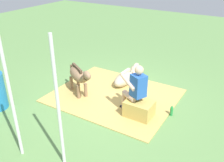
{
  "coord_description": "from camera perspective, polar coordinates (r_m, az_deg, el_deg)",
  "views": [
    {
      "loc": [
        -3.05,
        4.9,
        3.39
      ],
      "look_at": [
        -0.08,
        0.04,
        0.55
      ],
      "focal_mm": 40.36,
      "sensor_mm": 36.0,
      "label": 1
    }
  ],
  "objects": [
    {
      "name": "ground_plane",
      "position": [
        6.7,
        -0.45,
        -3.93
      ],
      "size": [
        24.0,
        24.0,
        0.0
      ],
      "primitive_type": "plane",
      "color": "#608C4C"
    },
    {
      "name": "tent_pole_mid",
      "position": [
        4.63,
        -21.87,
        -3.73
      ],
      "size": [
        0.06,
        0.06,
        2.42
      ],
      "primitive_type": "cylinder",
      "color": "silver",
      "rests_on": "ground"
    },
    {
      "name": "soda_bottle",
      "position": [
        6.12,
        13.34,
        -6.53
      ],
      "size": [
        0.07,
        0.07,
        0.28
      ],
      "color": "#268C3F",
      "rests_on": "ground"
    },
    {
      "name": "hay_bale",
      "position": [
        5.92,
        6.15,
        -6.33
      ],
      "size": [
        0.63,
        0.48,
        0.4
      ],
      "primitive_type": "cube",
      "color": "tan",
      "rests_on": "ground"
    },
    {
      "name": "pony_standing",
      "position": [
        6.66,
        -7.54,
        1.16
      ],
      "size": [
        1.2,
        0.85,
        0.93
      ],
      "color": "#8C6B4C",
      "rests_on": "ground"
    },
    {
      "name": "person_seated",
      "position": [
        5.76,
        5.28,
        -1.59
      ],
      "size": [
        0.72,
        0.59,
        1.28
      ],
      "color": "#D8AD8C",
      "rests_on": "ground"
    },
    {
      "name": "hay_patch",
      "position": [
        6.81,
        0.52,
        -3.27
      ],
      "size": [
        3.17,
        2.63,
        0.02
      ],
      "primitive_type": "cube",
      "color": "tan",
      "rests_on": "ground"
    },
    {
      "name": "pony_lying",
      "position": [
        7.4,
        3.11,
        0.79
      ],
      "size": [
        0.42,
        1.34,
        0.42
      ],
      "color": "tan",
      "rests_on": "ground"
    },
    {
      "name": "tent_pole_left",
      "position": [
        4.19,
        -12.1,
        -5.56
      ],
      "size": [
        0.06,
        0.06,
        2.42
      ],
      "primitive_type": "cylinder",
      "color": "silver",
      "rests_on": "ground"
    }
  ]
}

